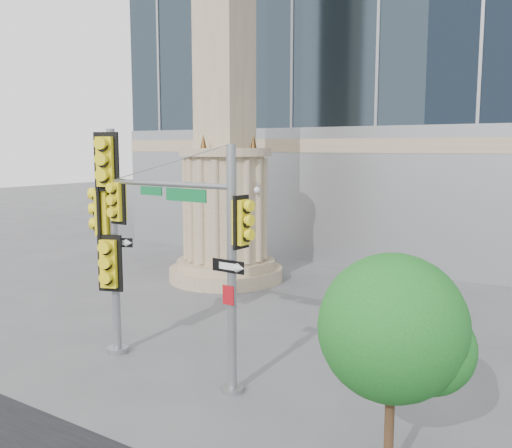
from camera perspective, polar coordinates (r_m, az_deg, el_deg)
The scene contains 5 objects.
ground at distance 12.18m, azimuth -5.82°, elevation -17.30°, with size 120.00×120.00×0.00m, color #545456.
monument at distance 21.83m, azimuth -3.12°, elevation 8.68°, with size 4.40×4.40×16.60m.
main_signal_pole at distance 12.24m, azimuth -5.96°, elevation -1.34°, with size 4.04×0.49×5.21m.
secondary_signal_pole at distance 14.29m, azimuth -14.50°, elevation -0.04°, with size 1.05×0.75×5.58m.
street_tree at distance 8.95m, azimuth 13.77°, elevation -10.65°, with size 2.30×2.25×3.58m.
Camera 1 is at (7.08, -8.48, 5.14)m, focal length 40.00 mm.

